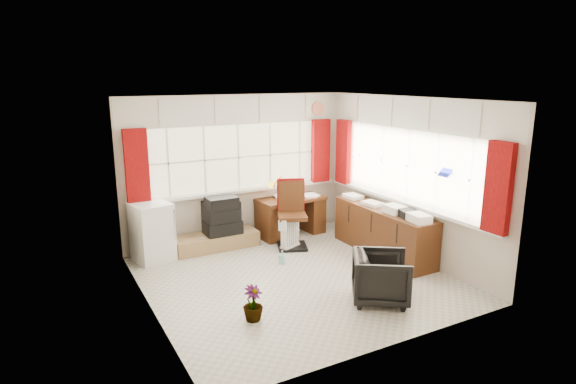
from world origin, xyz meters
The scene contains 20 objects.
ground centered at (0.00, 0.00, 0.00)m, with size 4.00×4.00×0.00m, color beige.
room_walls centered at (0.00, 0.00, 1.50)m, with size 4.00×4.00×4.00m.
window_back centered at (0.00, 1.94, 0.95)m, with size 3.70×0.12×3.60m.
window_right centered at (1.94, 0.00, 0.95)m, with size 0.12×3.70×3.60m.
curtains centered at (0.92, 0.93, 1.46)m, with size 3.83×3.83×1.15m.
overhead_cabinets centered at (0.98, 0.98, 2.25)m, with size 3.98×3.98×0.48m.
desk centered at (0.88, 1.74, 0.38)m, with size 1.24×0.68×0.73m.
desk_lamp centered at (0.61, 1.65, 1.00)m, with size 0.18×0.16×0.45m.
task_chair centered at (0.62, 1.24, 0.60)m, with size 0.62×0.64×1.13m.
office_chair centered at (0.61, -1.12, 0.32)m, with size 0.68×0.70×0.64m, color black.
radiator centered at (0.52, 1.09, 0.22)m, with size 0.39×0.27×0.54m.
credenza centered at (1.73, 0.20, 0.39)m, with size 0.50×2.00×0.85m.
file_tray centered at (1.75, -0.29, 0.80)m, with size 0.26×0.33×0.11m, color black.
tv_bench centered at (-0.55, 1.72, 0.12)m, with size 1.40×0.50×0.25m, color #9B7C4D.
crt_tv centered at (-0.41, 1.87, 0.51)m, with size 0.58×0.54×0.52m.
hifi_stack centered at (-0.44, 1.68, 0.54)m, with size 0.60×0.38×0.62m.
mini_fridge centered at (-1.59, 1.68, 0.45)m, with size 0.64×0.64×0.91m.
spray_bottle_a centered at (-0.82, 1.57, 0.14)m, with size 0.11×0.11×0.28m, color white.
spray_bottle_b centered at (0.11, 0.59, 0.11)m, with size 0.09×0.10×0.21m, color #87CAC2.
flower_vase centered at (-1.02, -0.80, 0.21)m, with size 0.24×0.24×0.42m, color black.
Camera 1 is at (-3.11, -5.51, 2.79)m, focal length 30.00 mm.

